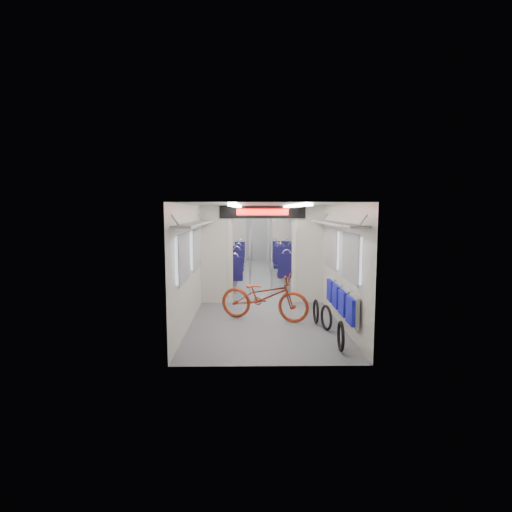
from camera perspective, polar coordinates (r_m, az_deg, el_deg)
The scene contains 14 objects.
carriage at distance 11.17m, azimuth 0.64°, elevation 3.00°, with size 12.00×12.02×2.31m.
bicycle at distance 8.01m, azimuth 1.19°, elevation -5.79°, with size 0.63×1.82×0.96m, color maroon.
flip_bench at distance 7.43m, azimuth 12.03°, elevation -6.11°, with size 0.12×2.09×0.50m.
bike_hoop_a at distance 6.47m, azimuth 12.01°, elevation -11.34°, with size 0.48×0.48×0.05m, color black.
bike_hoop_b at distance 7.50m, azimuth 10.01°, elevation -8.85°, with size 0.47×0.47×0.05m, color black.
bike_hoop_c at distance 7.91m, azimuth 8.55°, elevation -8.01°, with size 0.47×0.47×0.05m, color black.
seat_bay_near_left at distance 11.45m, azimuth -4.07°, elevation -1.77°, with size 0.90×2.03×1.09m.
seat_bay_near_right at distance 11.96m, azimuth 5.04°, elevation -1.31°, with size 0.94×2.21×1.14m.
seat_bay_far_left at distance 15.00m, azimuth -3.31°, elevation 0.14°, with size 0.88×1.92×1.05m.
seat_bay_far_right at distance 15.21m, azimuth 3.77°, elevation 0.24°, with size 0.88×1.95×1.06m.
stanchion_near_left at distance 10.24m, azimuth -0.89°, elevation 0.71°, with size 0.04×0.04×2.30m, color silver.
stanchion_near_right at distance 9.79m, azimuth 2.24°, elevation 0.44°, with size 0.04×0.04×2.30m, color silver.
stanchion_far_left at distance 13.42m, azimuth -0.68°, elevation 2.09°, with size 0.04×0.04×2.30m, color silver.
stanchion_far_right at distance 13.39m, azimuth 2.05°, elevation 2.08°, with size 0.04×0.04×2.30m, color silver.
Camera 1 is at (-0.29, -11.41, 2.19)m, focal length 28.00 mm.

